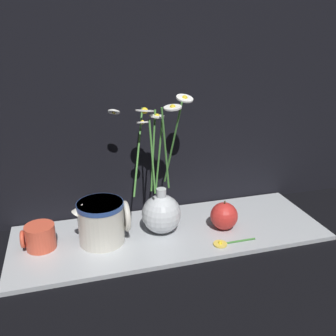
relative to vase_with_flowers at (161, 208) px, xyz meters
name	(u,v)px	position (x,y,z in m)	size (l,w,h in m)	color
ground_plane	(170,235)	(0.02, -0.01, -0.08)	(6.00, 6.00, 0.00)	black
shelf	(170,233)	(0.02, -0.01, -0.08)	(0.85, 0.29, 0.01)	#B2B7BC
backdrop_wall	(154,24)	(0.02, 0.15, 0.47)	(1.35, 0.02, 1.10)	black
vase_with_flowers	(161,208)	(0.00, 0.00, 0.00)	(0.23, 0.14, 0.37)	silver
yellow_mug	(40,237)	(-0.32, 0.00, -0.04)	(0.08, 0.07, 0.06)	#DB5138
ceramic_pitcher	(102,221)	(-0.16, -0.01, -0.01)	(0.14, 0.12, 0.12)	beige
orange_fruit	(224,216)	(0.17, -0.03, -0.03)	(0.08, 0.08, 0.08)	red
loose_daisy	(225,243)	(0.14, -0.11, -0.07)	(0.12, 0.04, 0.01)	#3D7A33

